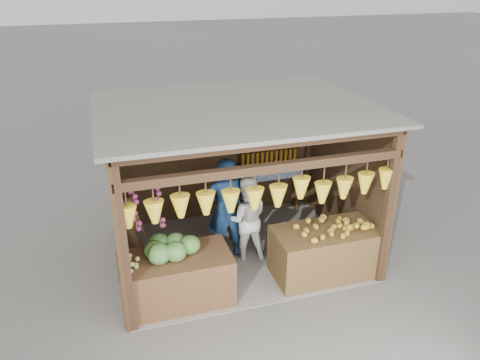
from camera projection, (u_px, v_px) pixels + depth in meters
name	position (u px, v px, depth m)	size (l,w,h in m)	color
ground	(237.00, 252.00, 8.29)	(80.00, 80.00, 0.00)	#514F49
stall_structure	(236.00, 167.00, 7.55)	(4.30, 3.30, 2.66)	slate
back_shelf	(269.00, 173.00, 9.32)	(1.25, 0.32, 1.32)	#382314
counter_left	(176.00, 279.00, 6.93)	(1.63, 0.85, 0.78)	#452817
counter_right	(326.00, 252.00, 7.56)	(1.74, 0.85, 0.82)	#493218
stool	(133.00, 261.00, 7.77)	(0.32, 0.32, 0.30)	black
man_standing	(226.00, 209.00, 7.80)	(0.67, 0.44, 1.85)	#122745
woman_standing	(246.00, 218.00, 7.84)	(0.74, 0.58, 1.52)	silver
vendor_seated	(129.00, 226.00, 7.50)	(0.51, 0.33, 1.04)	brown
melon_pile	(168.00, 246.00, 6.74)	(1.00, 0.50, 0.32)	#194A13
tanfruit_pile	(131.00, 263.00, 6.51)	(0.34, 0.40, 0.13)	tan
mango_pile	(335.00, 225.00, 7.31)	(1.40, 0.64, 0.22)	orange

